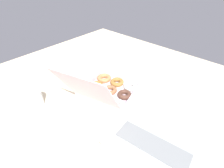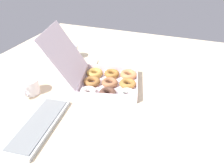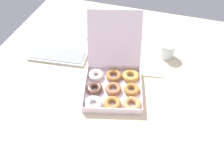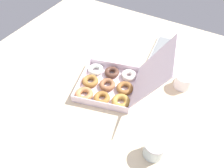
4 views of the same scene
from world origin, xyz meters
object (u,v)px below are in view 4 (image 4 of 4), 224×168
(coffee_mug, at_px, (183,81))
(glass_jar, at_px, (154,148))
(donut_box, at_px, (112,84))
(keyboard, at_px, (161,54))

(coffee_mug, bearing_deg, glass_jar, 1.59)
(coffee_mug, relative_size, glass_jar, 1.30)
(donut_box, relative_size, keyboard, 1.42)
(keyboard, bearing_deg, donut_box, -18.53)
(donut_box, distance_m, glass_jar, 0.44)
(donut_box, distance_m, keyboard, 0.44)
(keyboard, bearing_deg, glass_jar, 17.75)
(keyboard, bearing_deg, coffee_mug, 44.92)
(donut_box, xyz_separation_m, keyboard, (-0.42, 0.14, -0.03))
(donut_box, bearing_deg, coffee_mug, 122.28)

